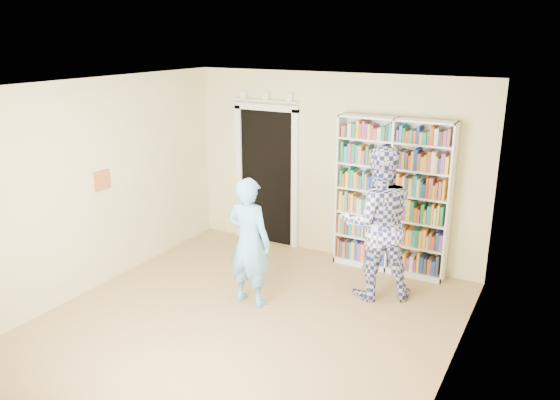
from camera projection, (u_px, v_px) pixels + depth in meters
floor at (242, 326)px, 6.25m from camera, size 5.00×5.00×0.00m
ceiling at (236, 87)px, 5.45m from camera, size 5.00×5.00×0.00m
wall_back at (333, 167)px, 7.95m from camera, size 4.50×0.00×4.50m
wall_left at (90, 187)px, 6.89m from camera, size 0.00×5.00×5.00m
wall_right at (454, 254)px, 4.81m from camera, size 0.00×5.00×5.00m
bookshelf at (392, 196)px, 7.45m from camera, size 1.57×0.29×2.16m
doorway at (267, 170)px, 8.48m from camera, size 1.10×0.08×2.43m
wall_art at (102, 180)px, 7.03m from camera, size 0.03×0.25×0.25m
man_blue at (249, 242)px, 6.58m from camera, size 0.60×0.41×1.61m
man_plaid at (377, 223)px, 6.72m from camera, size 1.19×1.12×1.95m
paper_sheet at (378, 235)px, 6.50m from camera, size 0.16×0.11×0.27m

